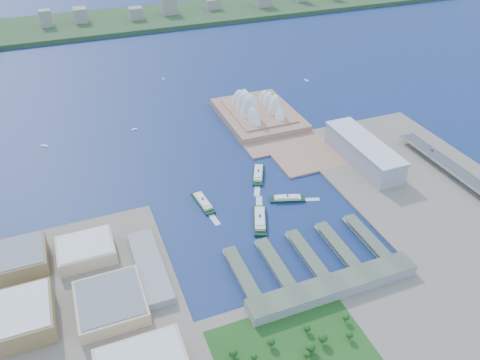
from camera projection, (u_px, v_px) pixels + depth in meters
name	position (u px, v px, depth m)	size (l,w,h in m)	color
ground	(269.00, 222.00, 614.31)	(3000.00, 3000.00, 0.00)	#11224F
west_land	(82.00, 345.00, 457.61)	(220.00, 390.00, 3.00)	#7B6F5E
south_land	(359.00, 351.00, 452.67)	(720.00, 180.00, 3.00)	#7B6F5E
east_land	(442.00, 202.00, 647.61)	(240.00, 500.00, 3.00)	#7B6F5E
peninsula	(264.00, 122.00, 844.98)	(135.00, 220.00, 3.00)	#A37559
far_shore	(130.00, 20.00, 1361.25)	(2200.00, 260.00, 12.00)	#2D4926
opera_house	(259.00, 102.00, 842.21)	(134.00, 180.00, 58.00)	white
toaster_building	(363.00, 152.00, 722.77)	(45.00, 155.00, 35.00)	#949499
west_buildings	(75.00, 309.00, 475.89)	(200.00, 280.00, 27.00)	olive
ferry_wharves	(306.00, 254.00, 558.47)	(184.00, 90.00, 9.30)	#495540
terminal_building	(333.00, 287.00, 510.36)	(200.00, 28.00, 12.00)	gray
park	(295.00, 348.00, 444.48)	(150.00, 110.00, 16.00)	#194714
far_skyline	(130.00, 10.00, 1326.91)	(1900.00, 140.00, 55.00)	gray
ferry_a	(203.00, 201.00, 644.35)	(13.91, 54.66, 10.34)	black
ferry_b	(258.00, 173.00, 701.61)	(14.46, 56.81, 10.74)	black
ferry_c	(260.00, 218.00, 612.24)	(15.61, 61.34, 11.60)	black
ferry_d	(287.00, 198.00, 651.53)	(12.54, 49.25, 9.31)	black
boat_a	(44.00, 146.00, 775.95)	(3.24, 12.98, 2.50)	white
boat_b	(134.00, 129.00, 822.99)	(3.26, 9.31, 2.51)	white
boat_c	(307.00, 80.00, 1003.42)	(3.62, 12.41, 2.79)	white
boat_e	(163.00, 79.00, 1011.65)	(3.01, 9.47, 2.33)	white
car_c	(432.00, 150.00, 735.65)	(1.98, 4.87, 1.41)	slate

